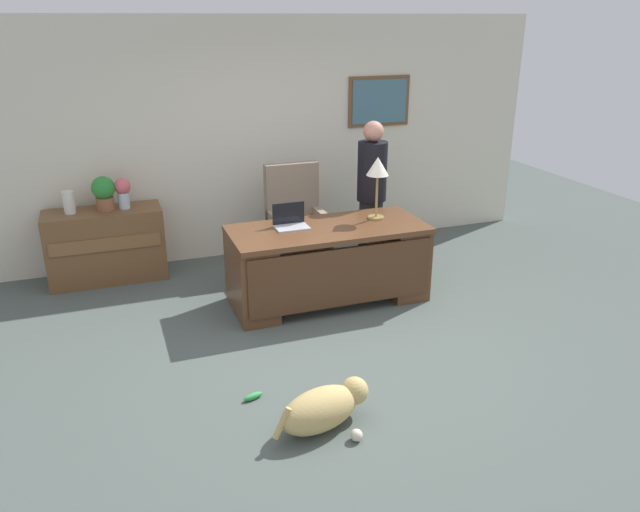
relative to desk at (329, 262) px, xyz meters
name	(u,v)px	position (x,y,z in m)	size (l,w,h in m)	color
ground_plane	(337,348)	(-0.26, -0.91, -0.42)	(12.00, 12.00, 0.00)	#4C5651
back_wall	(257,139)	(-0.25, 1.69, 0.93)	(7.00, 0.16, 2.70)	beige
desk	(329,262)	(0.00, 0.00, 0.00)	(1.91, 0.83, 0.77)	brown
credenza	(106,245)	(-2.04, 1.33, -0.04)	(1.20, 0.50, 0.78)	brown
armchair	(296,225)	(-0.04, 0.92, 0.09)	(0.60, 0.59, 1.18)	gray
person_standing	(371,195)	(0.76, 0.69, 0.43)	(0.32, 0.32, 1.65)	#262323
dog_lying	(324,408)	(-0.75, -1.90, -0.27)	(0.76, 0.45, 0.30)	tan
laptop	(290,221)	(-0.34, 0.16, 0.41)	(0.32, 0.22, 0.22)	#B2B5BA
desk_lamp	(378,170)	(0.55, 0.11, 0.85)	(0.22, 0.22, 0.63)	#9E8447
vase_with_flowers	(123,191)	(-1.81, 1.34, 0.54)	(0.17, 0.17, 0.33)	silver
vase_empty	(69,202)	(-2.35, 1.34, 0.47)	(0.12, 0.12, 0.23)	silver
potted_plant	(104,192)	(-2.00, 1.34, 0.55)	(0.24, 0.24, 0.36)	brown
dog_toy_ball	(356,435)	(-0.60, -2.12, -0.38)	(0.09, 0.09, 0.09)	beige
dog_toy_bone	(253,396)	(-1.14, -1.41, -0.40)	(0.16, 0.05, 0.05)	green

